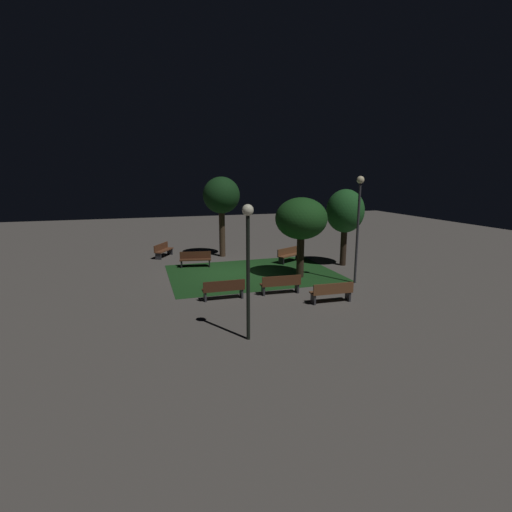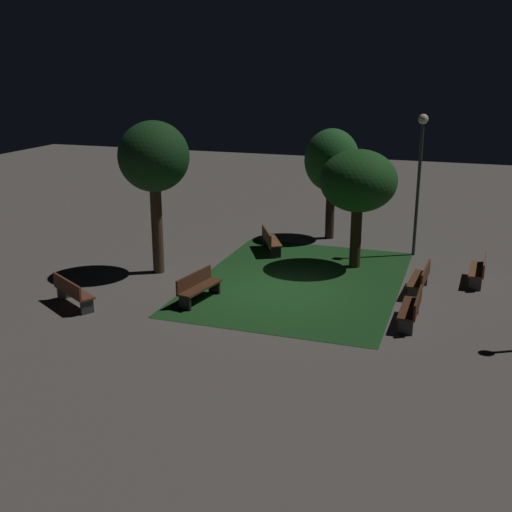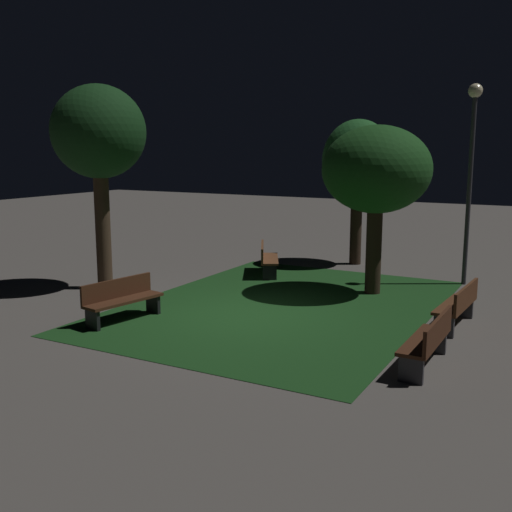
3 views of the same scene
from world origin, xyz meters
name	(u,v)px [view 2 (image 2 of 3)]	position (x,y,z in m)	size (l,w,h in m)	color
ground_plane	(279,292)	(0.00, 0.00, 0.00)	(60.00, 60.00, 0.00)	#56514C
grass_lawn	(299,281)	(1.16, -0.35, 0.01)	(8.90, 6.50, 0.01)	#194219
bench_front_right	(412,308)	(-1.31, -4.22, 0.48)	(1.80, 0.50, 0.88)	#422314
bench_by_lamp	(421,278)	(1.30, -4.22, 0.48)	(1.82, 0.58, 0.88)	#512D19
bench_front_left	(479,269)	(2.92, -5.95, 0.48)	(1.82, 0.54, 0.88)	brown
bench_lawn_edge	(198,286)	(-1.59, 2.09, 0.48)	(1.86, 0.79, 0.88)	#422314
bench_back_row	(270,240)	(4.09, 1.61, 0.48)	(1.82, 1.26, 0.88)	brown
bench_path_side	(72,291)	(-3.21, 5.43, 0.48)	(1.34, 1.79, 0.88)	brown
tree_back_left	(332,161)	(6.83, -0.09, 3.17)	(2.19, 2.19, 4.47)	#2D2116
tree_right_canopy	(154,159)	(0.54, 4.51, 3.91)	(2.35, 2.35, 5.16)	#423021
tree_back_right	(358,182)	(3.31, -1.78, 3.04)	(2.65, 2.65, 4.15)	#2D2116
lamp_post_path_center	(420,163)	(5.47, -3.62, 3.47)	(0.36, 0.36, 5.21)	#333338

